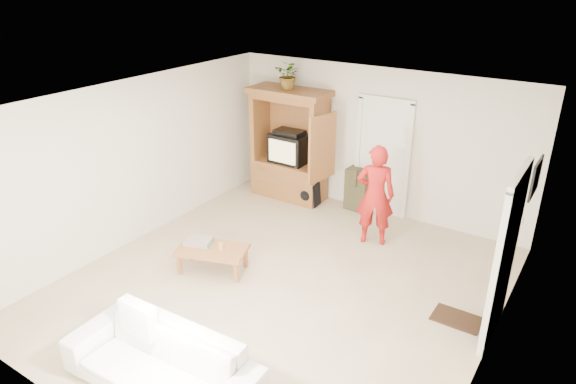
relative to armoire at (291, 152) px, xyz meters
name	(u,v)px	position (x,y,z in m)	size (l,w,h in m)	color
floor	(281,285)	(1.58, -2.66, -0.91)	(6.00, 6.00, 0.00)	tan
ceiling	(280,104)	(1.58, -2.66, 1.69)	(6.00, 6.00, 0.00)	white
wall_back	(376,142)	(1.58, 0.34, 0.39)	(5.50, 5.50, 0.00)	silver
wall_front	(85,324)	(1.58, -5.66, 0.39)	(5.50, 5.50, 0.00)	silver
wall_left	(136,161)	(-1.17, -2.66, 0.39)	(6.00, 6.00, 0.00)	silver
wall_right	(499,263)	(4.33, -2.66, 0.39)	(6.00, 6.00, 0.00)	silver
armoire	(291,152)	(0.00, 0.00, 0.00)	(1.82, 1.14, 2.10)	brown
door_back	(382,159)	(1.73, 0.31, 0.11)	(0.85, 0.05, 2.04)	white
doorway_right	(505,260)	(4.30, -2.06, 0.11)	(0.05, 0.90, 2.04)	black
framed_picture	(536,178)	(4.31, -0.76, 0.69)	(0.03, 0.60, 0.48)	black
doormat	(457,319)	(3.88, -2.06, -0.90)	(0.60, 0.40, 0.02)	#382316
plant	(289,75)	(-0.02, -0.03, 1.44)	(0.46, 0.39, 0.51)	#4C7238
man	(375,195)	(2.11, -0.80, -0.08)	(0.60, 0.40, 1.66)	#AE1817
sofa	(161,363)	(1.60, -4.92, -0.59)	(2.17, 0.85, 0.63)	silver
coffee_table	(212,251)	(0.52, -2.89, -0.58)	(1.12, 0.85, 0.37)	#A36438
towel	(199,241)	(0.27, -2.89, -0.50)	(0.38, 0.28, 0.08)	#F05055
candle	(221,246)	(0.66, -2.84, -0.49)	(0.08, 0.08, 0.10)	tan
backpack_black	(309,194)	(0.52, -0.16, -0.68)	(0.37, 0.22, 0.46)	black
backpack_olive	(358,189)	(1.35, 0.19, -0.52)	(0.41, 0.30, 0.78)	#47442B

